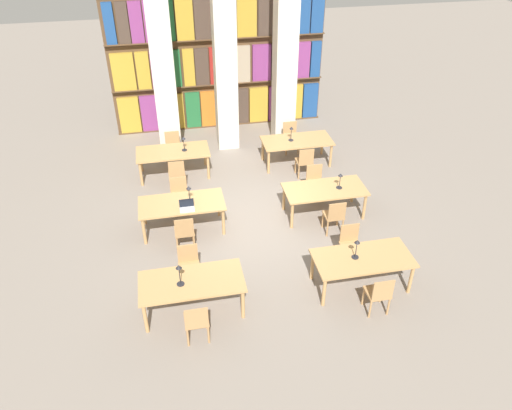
{
  "coord_description": "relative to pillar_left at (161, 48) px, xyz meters",
  "views": [
    {
      "loc": [
        -1.83,
        -9.33,
        6.99
      ],
      "look_at": [
        0.0,
        -0.26,
        0.65
      ],
      "focal_mm": 35.0,
      "sensor_mm": 36.0,
      "label": 1
    }
  ],
  "objects": [
    {
      "name": "chair_10",
      "position": [
        3.43,
        -2.25,
        -2.52
      ],
      "size": [
        0.42,
        0.4,
        0.88
      ],
      "color": "tan",
      "rests_on": "ground_plane"
    },
    {
      "name": "reading_table_2",
      "position": [
        0.05,
        -3.97,
        -2.35
      ],
      "size": [
        1.92,
        0.92,
        0.73
      ],
      "color": "tan",
      "rests_on": "ground_plane"
    },
    {
      "name": "chair_3",
      "position": [
        3.39,
        -5.81,
        -2.52
      ],
      "size": [
        0.42,
        0.4,
        0.88
      ],
      "rotation": [
        0.0,
        0.0,
        3.14
      ],
      "color": "tan",
      "rests_on": "ground_plane"
    },
    {
      "name": "pillar_left",
      "position": [
        0.0,
        0.0,
        0.0
      ],
      "size": [
        0.6,
        0.6,
        6.0
      ],
      "color": "silver",
      "rests_on": "ground_plane"
    },
    {
      "name": "chair_6",
      "position": [
        3.39,
        -4.79,
        -2.52
      ],
      "size": [
        0.42,
        0.4,
        0.88
      ],
      "color": "tan",
      "rests_on": "ground_plane"
    },
    {
      "name": "desk_lamp_1",
      "position": [
        3.19,
        -6.52,
        -1.99
      ],
      "size": [
        0.14,
        0.14,
        0.43
      ],
      "color": "#232328",
      "rests_on": "reading_table_1"
    },
    {
      "name": "chair_7",
      "position": [
        3.39,
        -3.29,
        -2.52
      ],
      "size": [
        0.42,
        0.4,
        0.88
      ],
      "rotation": [
        0.0,
        0.0,
        3.14
      ],
      "color": "tan",
      "rests_on": "ground_plane"
    },
    {
      "name": "desk_lamp_3",
      "position": [
        3.72,
        -4.08,
        -2.01
      ],
      "size": [
        0.14,
        0.14,
        0.39
      ],
      "color": "#232328",
      "rests_on": "reading_table_3"
    },
    {
      "name": "chair_9",
      "position": [
        0.05,
        -0.73,
        -2.52
      ],
      "size": [
        0.42,
        0.4,
        0.88
      ],
      "rotation": [
        0.0,
        0.0,
        3.14
      ],
      "color": "tan",
      "rests_on": "ground_plane"
    },
    {
      "name": "reading_table_1",
      "position": [
        3.34,
        -6.55,
        -2.35
      ],
      "size": [
        1.92,
        0.92,
        0.73
      ],
      "color": "tan",
      "rests_on": "ground_plane"
    },
    {
      "name": "reading_table_0",
      "position": [
        0.03,
        -6.56,
        -2.35
      ],
      "size": [
        1.92,
        0.92,
        0.73
      ],
      "color": "tan",
      "rests_on": "ground_plane"
    },
    {
      "name": "pillar_center",
      "position": [
        1.69,
        0.0,
        0.0
      ],
      "size": [
        0.6,
        0.6,
        6.0
      ],
      "color": "silver",
      "rests_on": "ground_plane"
    },
    {
      "name": "chair_5",
      "position": [
        0.04,
        -3.22,
        -2.52
      ],
      "size": [
        0.42,
        0.4,
        0.88
      ],
      "rotation": [
        0.0,
        0.0,
        3.14
      ],
      "color": "tan",
      "rests_on": "ground_plane"
    },
    {
      "name": "desk_lamp_4",
      "position": [
        0.32,
        -1.49,
        -2.01
      ],
      "size": [
        0.14,
        0.14,
        0.4
      ],
      "color": "#232328",
      "rests_on": "reading_table_4"
    },
    {
      "name": "pillar_right",
      "position": [
        3.38,
        0.0,
        0.0
      ],
      "size": [
        0.6,
        0.6,
        6.0
      ],
      "color": "silver",
      "rests_on": "ground_plane"
    },
    {
      "name": "laptop",
      "position": [
        0.15,
        -4.24,
        -2.23
      ],
      "size": [
        0.32,
        0.22,
        0.21
      ],
      "color": "silver",
      "rests_on": "reading_table_2"
    },
    {
      "name": "chair_4",
      "position": [
        0.04,
        -4.72,
        -2.52
      ],
      "size": [
        0.42,
        0.4,
        0.88
      ],
      "color": "tan",
      "rests_on": "ground_plane"
    },
    {
      "name": "reading_table_3",
      "position": [
        3.39,
        -4.04,
        -2.35
      ],
      "size": [
        1.92,
        0.92,
        0.73
      ],
      "color": "tan",
      "rests_on": "ground_plane"
    },
    {
      "name": "chair_11",
      "position": [
        3.43,
        -0.76,
        -2.52
      ],
      "size": [
        0.42,
        0.4,
        0.88
      ],
      "rotation": [
        0.0,
        0.0,
        3.14
      ],
      "color": "tan",
      "rests_on": "ground_plane"
    },
    {
      "name": "chair_1",
      "position": [
        0.03,
        -5.81,
        -2.52
      ],
      "size": [
        0.42,
        0.4,
        0.88
      ],
      "rotation": [
        0.0,
        0.0,
        3.14
      ],
      "color": "tan",
      "rests_on": "ground_plane"
    },
    {
      "name": "desk_lamp_5",
      "position": [
        3.23,
        -1.49,
        -2.0
      ],
      "size": [
        0.14,
        0.14,
        0.41
      ],
      "color": "#232328",
      "rests_on": "reading_table_5"
    },
    {
      "name": "desk_lamp_0",
      "position": [
        -0.17,
        -6.6,
        -1.97
      ],
      "size": [
        0.14,
        0.14,
        0.45
      ],
      "color": "#232328",
      "rests_on": "reading_table_0"
    },
    {
      "name": "ground_plane",
      "position": [
        1.69,
        -4.03,
        -3.0
      ],
      "size": [
        40.0,
        40.0,
        0.0
      ],
      "primitive_type": "plane",
      "color": "gray"
    },
    {
      "name": "reading_table_4",
      "position": [
        0.01,
        -1.47,
        -2.35
      ],
      "size": [
        1.92,
        0.92,
        0.73
      ],
      "color": "tan",
      "rests_on": "ground_plane"
    },
    {
      "name": "bookshelf_bank",
      "position": [
        1.7,
        1.45,
        -0.38
      ],
      "size": [
        6.5,
        0.35,
        5.5
      ],
      "color": "brown",
      "rests_on": "ground_plane"
    },
    {
      "name": "chair_0",
      "position": [
        0.03,
        -7.3,
        -2.52
      ],
      "size": [
        0.42,
        0.4,
        0.88
      ],
      "color": "tan",
      "rests_on": "ground_plane"
    },
    {
      "name": "reading_table_5",
      "position": [
        3.4,
        -1.51,
        -2.35
      ],
      "size": [
        1.92,
        0.92,
        0.73
      ],
      "color": "tan",
      "rests_on": "ground_plane"
    },
    {
      "name": "desk_lamp_2",
      "position": [
        0.24,
        -3.99,
        -1.99
      ],
      "size": [
        0.14,
        0.14,
        0.43
      ],
      "color": "#232328",
      "rests_on": "reading_table_2"
    },
    {
      "name": "chair_2",
      "position": [
        3.39,
        -7.3,
        -2.52
      ],
      "size": [
        0.42,
        0.4,
        0.88
      ],
      "color": "tan",
      "rests_on": "ground_plane"
    },
    {
      "name": "chair_8",
      "position": [
        0.05,
        -2.22,
        -2.52
      ],
      "size": [
        0.42,
        0.4,
        0.88
      ],
      "color": "tan",
      "rests_on": "ground_plane"
    }
  ]
}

